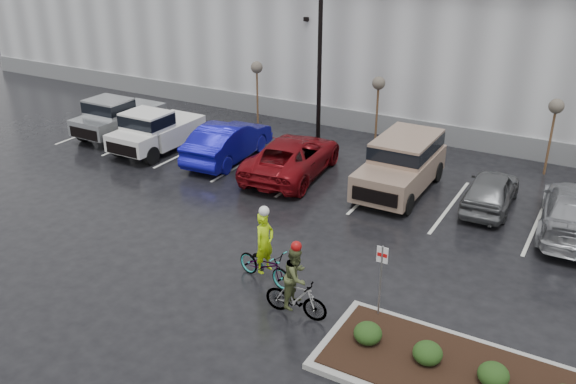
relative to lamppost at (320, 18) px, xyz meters
The scene contains 21 objects.
ground 13.87m from the lamppost, 71.57° to the right, with size 120.00×120.00×0.00m, color black.
warehouse 10.95m from the lamppost, 68.18° to the left, with size 60.50×15.50×7.20m.
wooded_ridge 33.35m from the lamppost, 83.09° to the left, with size 80.00×25.00×6.00m, color #23421B.
lamppost is the anchor object (origin of this frame).
sapling_west 5.07m from the lamppost, 165.96° to the left, with size 0.60×0.60×3.20m.
sapling_mid 4.00m from the lamppost, 21.80° to the left, with size 0.60×0.60×3.20m.
sapling_east 10.48m from the lamppost, ahead, with size 0.60×0.60×3.20m.
mulch_bed 17.90m from the lamppost, 49.76° to the right, with size 7.60×2.60×0.04m, color black.
shrub_a 16.15m from the lamppost, 58.39° to the right, with size 0.70×0.70×0.52m, color #173312.
shrub_b 16.94m from the lamppost, 53.84° to the right, with size 0.70×0.70×0.52m, color #173312.
shrub_c 17.83m from the lamppost, 49.76° to the right, with size 0.70×0.70×0.52m, color #173312.
fire_lane_sign 14.78m from the lamppost, 56.54° to the right, with size 0.30×0.05×2.20m.
pickup_silver 10.59m from the lamppost, 157.38° to the right, with size 2.10×5.20×1.96m, color #ACB1B4, non-canonical shape.
pickup_white 8.64m from the lamppost, 142.78° to the right, with size 2.10×5.20×1.96m, color white, non-canonical shape.
car_blue 6.73m from the lamppost, 120.04° to the right, with size 1.78×5.10×1.68m, color #0E0D97.
car_red 6.50m from the lamppost, 77.18° to the right, with size 2.62×5.67×1.58m, color maroon.
suv_tan 7.96m from the lamppost, 34.05° to the right, with size 2.20×5.10×2.06m, color gray, non-canonical shape.
car_grey 10.62m from the lamppost, 21.17° to the right, with size 1.62×4.04×1.38m, color slate.
car_far_silver 13.22m from the lamppost, 18.68° to the right, with size 2.20×5.40×1.57m, color #A2A4A9.
cyclist_hivis 13.35m from the lamppost, 70.05° to the right, with size 2.08×1.08×2.40m.
cyclist_olive 14.80m from the lamppost, 65.35° to the right, with size 1.74×0.84×2.23m.
Camera 1 is at (8.31, -12.51, 9.62)m, focal length 38.00 mm.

